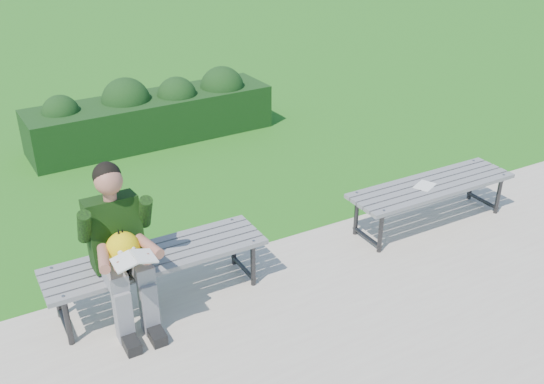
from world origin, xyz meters
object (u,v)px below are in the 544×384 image
(hedge, at_px, (155,112))
(paper_sheet, at_px, (425,186))
(bench_right, at_px, (432,189))
(seated_boy, at_px, (120,244))
(bench_left, at_px, (157,260))

(hedge, bearing_deg, paper_sheet, -67.40)
(bench_right, bearing_deg, hedge, 113.92)
(seated_boy, xyz_separation_m, paper_sheet, (3.05, -0.02, -0.24))
(hedge, height_order, bench_left, hedge)
(seated_boy, bearing_deg, bench_right, -0.31)
(hedge, bearing_deg, seated_boy, -112.92)
(hedge, relative_size, bench_right, 1.84)
(hedge, relative_size, paper_sheet, 12.47)
(hedge, xyz_separation_m, bench_left, (-1.23, -3.53, 0.03))
(bench_right, height_order, seated_boy, seated_boy)
(bench_left, relative_size, seated_boy, 1.37)
(bench_left, height_order, bench_right, same)
(hedge, distance_m, bench_right, 3.98)
(hedge, distance_m, bench_left, 3.74)
(paper_sheet, bearing_deg, hedge, 112.60)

